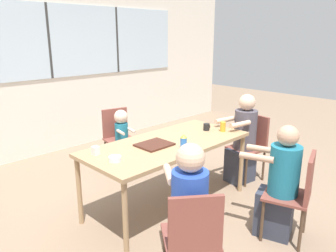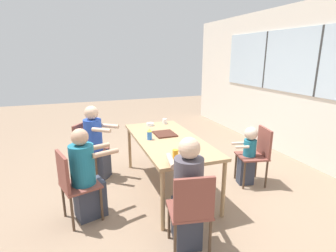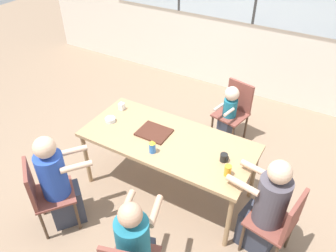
% 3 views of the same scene
% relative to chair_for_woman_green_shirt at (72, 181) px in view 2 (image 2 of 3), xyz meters
% --- Properties ---
extents(ground_plane, '(16.00, 16.00, 0.00)m').
position_rel_chair_for_woman_green_shirt_xyz_m(ground_plane, '(-0.39, 1.30, -0.52)').
color(ground_plane, '#8C725B').
extents(wall_back_with_windows, '(8.40, 0.08, 2.80)m').
position_rel_chair_for_woman_green_shirt_xyz_m(wall_back_with_windows, '(-0.39, 3.96, 0.91)').
color(wall_back_with_windows, silver).
rests_on(wall_back_with_windows, ground_plane).
extents(dining_table, '(1.89, 0.86, 0.77)m').
position_rel_chair_for_woman_green_shirt_xyz_m(dining_table, '(-0.39, 1.30, 0.19)').
color(dining_table, tan).
rests_on(dining_table, ground_plane).
extents(chair_for_woman_green_shirt, '(0.50, 0.50, 0.87)m').
position_rel_chair_for_woman_green_shirt_xyz_m(chair_for_woman_green_shirt, '(0.00, 0.00, 0.00)').
color(chair_for_woman_green_shirt, brown).
rests_on(chair_for_woman_green_shirt, ground_plane).
extents(chair_for_man_blue_shirt, '(0.56, 0.56, 0.87)m').
position_rel_chair_for_woman_green_shirt_xyz_m(chair_for_man_blue_shirt, '(-1.22, 0.22, 0.00)').
color(chair_for_man_blue_shirt, brown).
rests_on(chair_for_man_blue_shirt, ground_plane).
extents(chair_for_man_teal_shirt, '(0.46, 0.46, 0.87)m').
position_rel_chair_for_woman_green_shirt_xyz_m(chair_for_man_teal_shirt, '(0.95, 1.06, 0.00)').
color(chair_for_man_teal_shirt, brown).
rests_on(chair_for_man_teal_shirt, ground_plane).
extents(chair_for_toddler, '(0.48, 0.48, 0.87)m').
position_rel_chair_for_woman_green_shirt_xyz_m(chair_for_toddler, '(-0.10, 2.63, 0.00)').
color(chair_for_toddler, brown).
rests_on(chair_for_toddler, ground_plane).
extents(person_woman_green_shirt, '(0.42, 0.56, 1.12)m').
position_rel_chair_for_woman_green_shirt_xyz_m(person_woman_green_shirt, '(-0.05, 0.16, -0.01)').
color(person_woman_green_shirt, '#333847').
rests_on(person_woman_green_shirt, ground_plane).
extents(person_man_blue_shirt, '(0.52, 0.56, 1.16)m').
position_rel_chair_for_woman_green_shirt_xyz_m(person_man_blue_shirt, '(-1.12, 0.35, 0.02)').
color(person_man_blue_shirt, '#333847').
rests_on(person_man_blue_shirt, ground_plane).
extents(person_man_teal_shirt, '(0.57, 0.38, 1.17)m').
position_rel_chair_for_woman_green_shirt_xyz_m(person_man_teal_shirt, '(0.79, 1.09, 0.02)').
color(person_man_teal_shirt, '#333847').
rests_on(person_man_teal_shirt, ground_plane).
extents(person_toddler, '(0.25, 0.37, 0.89)m').
position_rel_chair_for_woman_green_shirt_xyz_m(person_toddler, '(-0.13, 2.48, -0.07)').
color(person_toddler, '#333847').
rests_on(person_toddler, ground_plane).
extents(food_tray_dark, '(0.35, 0.29, 0.02)m').
position_rel_chair_for_woman_green_shirt_xyz_m(food_tray_dark, '(-0.58, 1.32, 0.26)').
color(food_tray_dark, '#472319').
rests_on(food_tray_dark, dining_table).
extents(coffee_mug, '(0.08, 0.08, 0.09)m').
position_rel_chair_for_woman_green_shirt_xyz_m(coffee_mug, '(0.26, 1.29, 0.29)').
color(coffee_mug, black).
rests_on(coffee_mug, dining_table).
extents(sippy_cup, '(0.07, 0.07, 0.15)m').
position_rel_chair_for_woman_green_shirt_xyz_m(sippy_cup, '(-0.43, 1.04, 0.33)').
color(sippy_cup, blue).
rests_on(sippy_cup, dining_table).
extents(juice_glass, '(0.07, 0.07, 0.12)m').
position_rel_chair_for_woman_green_shirt_xyz_m(juice_glass, '(0.36, 1.12, 0.31)').
color(juice_glass, gold).
rests_on(juice_glass, dining_table).
extents(milk_carton_small, '(0.06, 0.06, 0.09)m').
position_rel_chair_for_woman_green_shirt_xyz_m(milk_carton_small, '(-1.17, 1.52, 0.29)').
color(milk_carton_small, silver).
rests_on(milk_carton_small, dining_table).
extents(bowl_white_shallow, '(0.12, 0.12, 0.05)m').
position_rel_chair_for_woman_green_shirt_xyz_m(bowl_white_shallow, '(-1.14, 1.25, 0.27)').
color(bowl_white_shallow, silver).
rests_on(bowl_white_shallow, dining_table).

